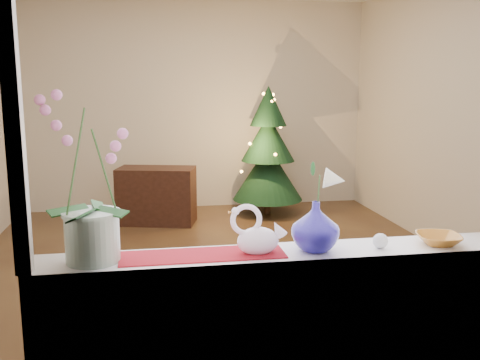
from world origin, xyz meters
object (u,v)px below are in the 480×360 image
object	(u,v)px
orchid_pot	(89,178)
xmas_tree	(268,151)
swan	(258,230)
blue_vase	(316,222)
paperweight	(380,241)
side_table	(157,196)
amber_dish	(438,240)

from	to	relation	value
orchid_pot	xmas_tree	xyz separation A→B (m)	(1.70, 4.32, -0.46)
swan	blue_vase	bearing A→B (deg)	-19.01
paperweight	side_table	bearing A→B (deg)	102.91
swan	paperweight	size ratio (longest dim) A/B	3.63
amber_dish	xmas_tree	size ratio (longest dim) A/B	0.10
swan	blue_vase	world-z (taller)	blue_vase
swan	xmas_tree	bearing A→B (deg)	55.85
orchid_pot	amber_dish	bearing A→B (deg)	-0.77
paperweight	side_table	world-z (taller)	paperweight
swan	blue_vase	xyz separation A→B (m)	(0.26, 0.01, 0.02)
orchid_pot	xmas_tree	distance (m)	4.66
blue_vase	side_table	size ratio (longest dim) A/B	0.28
swan	xmas_tree	size ratio (longest dim) A/B	0.15
orchid_pot	blue_vase	xyz separation A→B (m)	(0.95, -0.01, -0.22)
orchid_pot	amber_dish	distance (m)	1.56
amber_dish	xmas_tree	world-z (taller)	xmas_tree
swan	xmas_tree	distance (m)	4.46
blue_vase	xmas_tree	distance (m)	4.40
swan	paperweight	distance (m)	0.56
swan	amber_dish	size ratio (longest dim) A/B	1.48
swan	side_table	world-z (taller)	swan
swan	xmas_tree	world-z (taller)	xmas_tree
swan	side_table	xyz separation A→B (m)	(-0.39, 4.09, -0.69)
paperweight	amber_dish	distance (m)	0.29
xmas_tree	side_table	world-z (taller)	xmas_tree
xmas_tree	orchid_pot	bearing A→B (deg)	-111.45
amber_dish	xmas_tree	distance (m)	4.34
paperweight	side_table	distance (m)	4.25
side_table	amber_dish	bearing A→B (deg)	-59.31
orchid_pot	paperweight	size ratio (longest dim) A/B	10.31
swan	paperweight	bearing A→B (deg)	-22.55
blue_vase	side_table	xyz separation A→B (m)	(-0.65, 4.08, -0.71)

